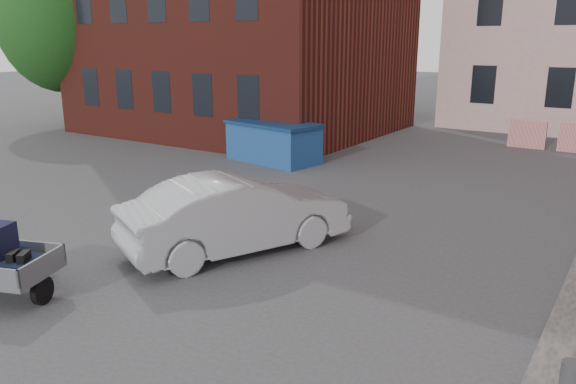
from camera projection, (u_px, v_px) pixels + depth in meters
The scene contains 5 objects.
ground at pixel (202, 266), 9.95m from camera, with size 120.00×120.00×0.00m, color #38383A.
far_building at pixel (195, 37), 37.20m from camera, with size 6.00×6.00×8.00m, color maroon.
tree at pixel (58, 8), 24.29m from camera, with size 5.28×5.28×8.30m.
dumpster at pixel (273, 142), 18.29m from camera, with size 3.33×2.14×1.30m.
silver_car at pixel (237, 214), 10.56m from camera, with size 1.51×4.34×1.43m, color #A3A6AB.
Camera 1 is at (6.34, -6.90, 3.91)m, focal length 35.00 mm.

